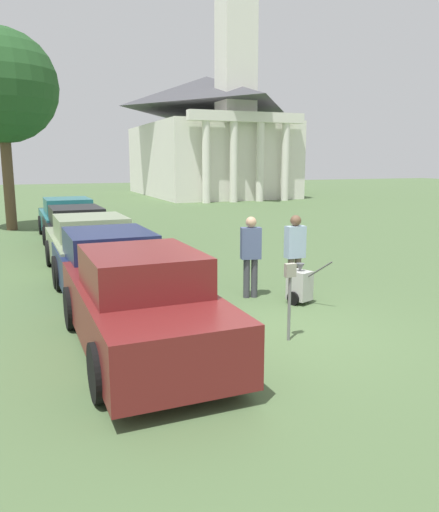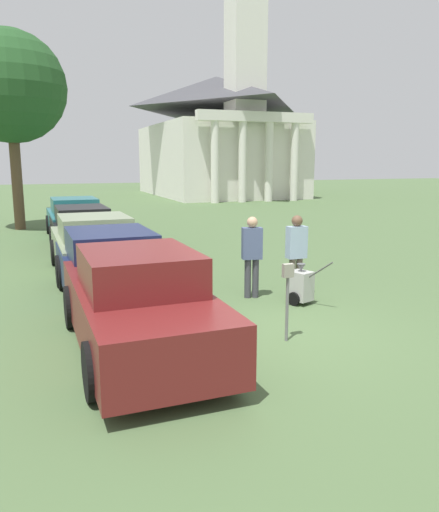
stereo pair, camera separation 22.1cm
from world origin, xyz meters
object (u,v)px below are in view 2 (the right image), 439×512
Objects in this scene: parked_car_maroon at (138,304)px; person_worker at (252,252)px; parking_meter at (288,287)px; parked_car_sage at (95,246)px; equipment_cart at (301,286)px; church at (218,129)px; parked_car_teal at (75,219)px; parked_car_navy at (110,268)px; parked_car_black at (82,230)px; person_supervisor at (296,251)px.

parked_car_maroon is 3.62m from person_worker.
parking_meter is at bearing 90.66° from person_worker.
parked_car_sage is 6.63m from parking_meter.
person_worker is at bearing 111.22° from equipment_cart.
church reaches higher than equipment_cart.
person_worker reaches higher than equipment_cart.
church is at bearing 56.04° from parked_car_teal.
parked_car_navy is at bearing 124.33° from parking_meter.
person_worker is at bearing -17.04° from parked_car_navy.
equipment_cart is at bearing -51.43° from parked_car_sage.
parked_car_sage reaches higher than parked_car_black.
parked_car_teal is (-0.00, 9.32, 0.01)m from parked_car_navy.
parked_car_black is 27.86m from church.
parking_meter is 0.72× the size of person_supervisor.
parking_meter is 0.74× the size of person_worker.
person_worker is 0.95m from person_supervisor.
parking_meter is at bearing -80.63° from parked_car_teal.
parked_car_sage is 0.97× the size of parked_car_teal.
equipment_cart is (3.63, -4.38, -0.33)m from parked_car_sage.
person_worker is (2.88, 2.17, 0.26)m from parked_car_maroon.
person_supervisor reaches higher than parked_car_sage.
parked_car_maroon is at bearing -91.05° from parked_car_navy.
equipment_cart is 0.04× the size of church.
parked_car_teal is 0.20× the size of church.
equipment_cart is (0.75, -0.80, -0.61)m from person_worker.
parked_car_black is 4.09× the size of parking_meter.
person_supervisor is 0.82m from equipment_cart.
parked_car_sage is 0.90× the size of parked_car_black.
parked_car_navy is 4.17m from parking_meter.
person_worker reaches higher than parking_meter.
parked_car_maroon is 0.97× the size of parked_car_teal.
parked_car_sage is 2.72× the size of person_worker.
parked_car_navy reaches higher than equipment_cart.
parked_car_sage is 4.60m from person_worker.
parked_car_black is 5.30× the size of equipment_cart.
parked_car_navy is 6.38m from parked_car_black.
person_worker is 1.25m from equipment_cart.
person_worker reaches higher than parked_car_black.
parking_meter is 35.79m from church.
parked_car_sage is at bearing 88.95° from parked_car_maroon.
parked_car_maroon is at bearing 25.83° from person_supervisor.
person_supervisor reaches higher than parked_car_black.
parking_meter is at bearing -11.66° from parked_car_maroon.
parked_car_black is 8.41m from person_supervisor.
church is (9.76, 31.37, 4.52)m from person_supervisor.
equipment_cart is at bearing 54.87° from parking_meter.
parked_car_black is 3.01× the size of person_worker.
parked_car_black is at bearing 92.37° from equipment_cart.
equipment_cart is at bearing 72.36° from person_supervisor.
parked_car_sage is 5.43m from person_supervisor.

